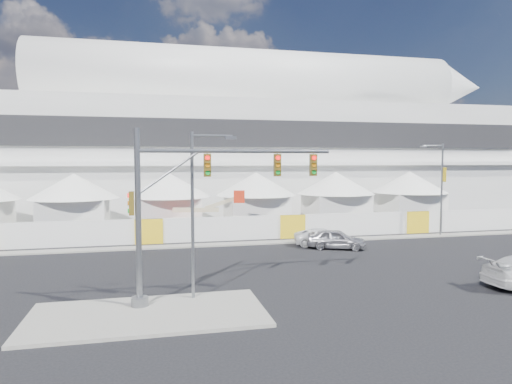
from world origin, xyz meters
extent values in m
plane|color=black|center=(0.00, 0.00, 0.00)|extent=(160.00, 160.00, 0.00)
cube|color=gray|center=(-6.00, -3.00, 0.07)|extent=(10.00, 5.00, 0.15)
cube|color=gray|center=(20.00, 12.50, 0.06)|extent=(80.00, 1.20, 0.12)
cube|color=silver|center=(8.00, 42.00, 7.00)|extent=(80.00, 24.00, 14.00)
cube|color=black|center=(8.00, 29.85, 9.80)|extent=(68.00, 0.30, 3.20)
cube|color=white|center=(8.00, 29.60, 6.30)|extent=(72.00, 0.80, 0.50)
cylinder|color=white|center=(8.00, 40.00, 17.78)|extent=(57.60, 8.40, 8.40)
cylinder|color=white|center=(10.00, 40.00, 17.36)|extent=(51.60, 6.80, 6.80)
cylinder|color=white|center=(12.00, 40.00, 16.94)|extent=(45.60, 5.20, 5.20)
cone|color=white|center=(40.80, 40.00, 18.00)|extent=(8.00, 7.60, 7.60)
cube|color=white|center=(-13.00, 24.00, 1.50)|extent=(6.00, 6.00, 3.00)
cone|color=white|center=(-13.00, 24.00, 4.20)|extent=(8.40, 8.40, 2.40)
cube|color=white|center=(-4.00, 24.00, 1.50)|extent=(6.00, 6.00, 3.00)
cone|color=white|center=(-4.00, 24.00, 4.20)|extent=(8.40, 8.40, 2.40)
cube|color=white|center=(5.00, 24.00, 1.50)|extent=(6.00, 6.00, 3.00)
cone|color=white|center=(5.00, 24.00, 4.20)|extent=(8.40, 8.40, 2.40)
cube|color=white|center=(14.00, 24.00, 1.50)|extent=(6.00, 6.00, 3.00)
cone|color=white|center=(14.00, 24.00, 4.20)|extent=(8.40, 8.40, 2.40)
cube|color=white|center=(23.00, 24.00, 1.50)|extent=(6.00, 6.00, 3.00)
cone|color=white|center=(23.00, 24.00, 4.20)|extent=(8.40, 8.40, 2.40)
cube|color=white|center=(6.00, 14.50, 1.00)|extent=(70.00, 0.25, 2.00)
imported|color=#A6A5AA|center=(7.78, 9.12, 0.74)|extent=(3.36, 4.69, 1.48)
imported|color=white|center=(7.40, 10.58, 0.66)|extent=(3.15, 5.10, 1.32)
imported|color=black|center=(23.87, 16.75, 0.76)|extent=(2.29, 4.65, 1.53)
cylinder|color=gray|center=(-6.37, -1.94, 4.12)|extent=(0.26, 0.26, 7.93)
cylinder|color=gray|center=(-6.37, -1.94, 0.35)|extent=(0.77, 0.77, 0.40)
cylinder|color=gray|center=(-1.89, -1.94, 7.09)|extent=(8.95, 0.18, 0.18)
cube|color=#594714|center=(-3.29, -1.94, 6.45)|extent=(0.32, 0.22, 1.05)
cube|color=#594714|center=(0.02, -1.94, 6.45)|extent=(0.32, 0.22, 1.05)
cube|color=#594714|center=(1.81, -1.94, 6.45)|extent=(0.32, 0.22, 1.05)
cube|color=#594714|center=(-6.65, -1.94, 4.78)|extent=(0.22, 0.32, 1.05)
cylinder|color=gray|center=(-3.91, -1.23, 4.08)|extent=(0.16, 0.16, 7.85)
cylinder|color=gray|center=(-2.96, -1.23, 7.83)|extent=(1.92, 0.10, 0.10)
cube|color=gray|center=(-2.08, -1.23, 7.74)|extent=(0.52, 0.22, 0.13)
cylinder|color=gray|center=(19.07, 12.50, 4.06)|extent=(0.16, 0.16, 8.13)
cylinder|color=gray|center=(18.08, 12.50, 7.95)|extent=(1.99, 0.11, 0.11)
cube|color=gray|center=(17.17, 12.50, 7.86)|extent=(0.54, 0.23, 0.14)
cube|color=yellow|center=(19.29, 12.50, 5.42)|extent=(0.03, 0.54, 1.26)
cube|color=red|center=(-3.13, 18.85, 0.60)|extent=(4.19, 2.47, 1.20)
cube|color=beige|center=(-1.82, 18.85, 2.18)|extent=(4.14, 1.17, 0.38)
cube|color=beige|center=(0.58, 18.85, 2.84)|extent=(3.22, 0.94, 1.32)
cube|color=red|center=(2.11, 18.85, 3.38)|extent=(1.15, 1.15, 1.09)
camera|label=1|loc=(-5.82, -22.65, 6.68)|focal=32.00mm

